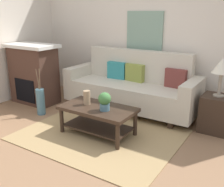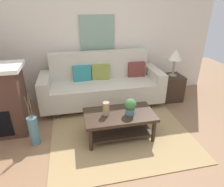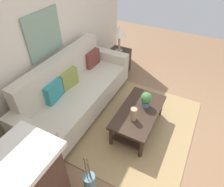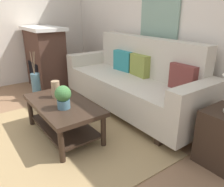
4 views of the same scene
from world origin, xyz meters
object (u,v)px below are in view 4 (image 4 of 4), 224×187
Objects in this scene: couch at (133,83)px; potted_plant_tabletop at (63,96)px; throw_pillow_maroon at (183,77)px; throw_pillow_olive at (140,65)px; floor_vase at (36,87)px; throw_pillow_teal at (123,61)px; framed_painting at (159,13)px; fireplace at (45,58)px; coffee_table at (63,111)px; tabletop_vase at (56,89)px.

couch is 1.25m from potted_plant_tabletop.
throw_pillow_maroon is 1.37× the size of potted_plant_tabletop.
throw_pillow_olive is 1.37× the size of potted_plant_tabletop.
floor_vase is at bearing 173.96° from potted_plant_tabletop.
framed_painting is (0.39, 0.34, 0.73)m from throw_pillow_teal.
floor_vase is (-2.02, -1.19, -0.45)m from throw_pillow_maroon.
throw_pillow_olive is (-0.00, 0.12, 0.25)m from couch.
couch is at bearing 19.49° from fireplace.
couch reaches higher than floor_vase.
throw_pillow_maroon is (0.78, 0.12, 0.25)m from couch.
floor_vase is at bearing -34.89° from fireplace.
coffee_table is at bearing 162.59° from potted_plant_tabletop.
fireplace reaches higher than couch.
tabletop_vase is at bearing 170.02° from potted_plant_tabletop.
tabletop_vase is 1.15m from floor_vase.
framed_painting is at bearing 51.02° from floor_vase.
coffee_table is 2.36× the size of floor_vase.
fireplace reaches higher than floor_vase.
floor_vase is at bearing -139.31° from couch.
throw_pillow_olive is at bearing 84.25° from tabletop_vase.
floor_vase is at bearing -128.98° from framed_painting.
throw_pillow_olive is 1.29m from tabletop_vase.
couch is 2.22× the size of coffee_table.
fireplace is (-1.83, -0.77, -0.09)m from throw_pillow_olive.
throw_pillow_olive is 0.33× the size of coffee_table.
throw_pillow_teal is 0.31× the size of fireplace.
throw_pillow_teal is 1.17m from throw_pillow_maroon.
throw_pillow_maroon is 0.31× the size of fireplace.
throw_pillow_teal reaches higher than potted_plant_tabletop.
coffee_table is at bearing -86.13° from couch.
fireplace is (-1.83, -0.65, 0.15)m from couch.
coffee_table is (0.08, -1.17, -0.12)m from couch.
coffee_table is (-0.70, -1.30, -0.37)m from throw_pillow_maroon.
coffee_table is 4.20× the size of potted_plant_tabletop.
throw_pillow_maroon is 2.72m from fireplace.
fireplace reaches higher than tabletop_vase.
throw_pillow_olive is 1.37m from potted_plant_tabletop.
coffee_table is at bearing -70.14° from throw_pillow_teal.
floor_vase is (-1.32, 0.11, -0.08)m from coffee_table.
fireplace is 1.60× the size of framed_painting.
potted_plant_tabletop is at bearing -17.41° from coffee_table.
throw_pillow_olive is 0.81m from framed_painting.
potted_plant_tabletop reaches higher than floor_vase.
coffee_table is (0.47, -1.30, -0.37)m from throw_pillow_teal.
framed_painting is (1.24, 1.53, 1.18)m from floor_vase.
floor_vase is (-1.47, 0.16, -0.34)m from potted_plant_tabletop.
throw_pillow_olive is 1.71× the size of tabletop_vase.
couch reaches higher than throw_pillow_olive.
throw_pillow_teal and throw_pillow_maroon have the same top height.
potted_plant_tabletop is at bearing -111.97° from throw_pillow_maroon.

